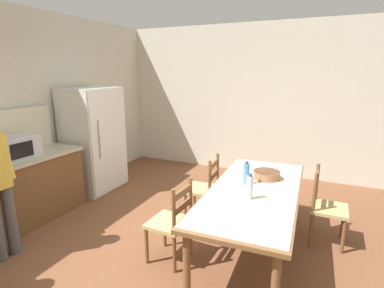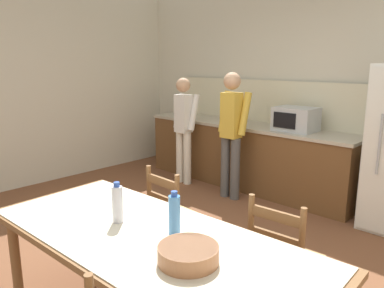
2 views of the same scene
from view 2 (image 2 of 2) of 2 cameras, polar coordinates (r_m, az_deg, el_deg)
The scene contains 14 objects.
ground_plane at distance 3.42m, azimuth -1.48°, elevation -18.57°, with size 8.32×8.32×0.00m, color brown.
wall_back at distance 5.17m, azimuth 20.00°, elevation 8.26°, with size 6.52×0.12×2.90m, color beige.
wall_left at distance 5.74m, azimuth -25.50°, elevation 8.15°, with size 0.12×5.20×2.90m, color beige.
kitchen_counter at distance 5.42m, azimuth 8.07°, elevation -1.61°, with size 3.24×0.66×0.90m.
counter_splashback at distance 5.54m, azimuth 10.21°, elevation 6.50°, with size 3.20×0.03×0.60m, color beige.
microwave at distance 4.89m, azimuth 15.53°, elevation 3.68°, with size 0.50×0.39×0.30m.
dining_table at distance 2.36m, azimuth -6.76°, elevation -15.07°, with size 2.28×1.04×0.75m.
bottle_near_centre at distance 2.48m, azimuth -11.29°, elevation -8.91°, with size 0.07×0.07×0.27m.
bottle_off_centre at distance 2.28m, azimuth -2.71°, elevation -10.65°, with size 0.07×0.07×0.27m.
serving_bowl at distance 2.01m, azimuth -0.57°, elevation -16.28°, with size 0.32×0.32×0.09m.
chair_side_far_right at distance 2.74m, azimuth 13.62°, elevation -16.81°, with size 0.45×0.43×0.91m.
chair_side_far_left at distance 3.27m, azimuth -2.60°, elevation -11.42°, with size 0.44×0.42×0.91m.
person_at_sink at distance 5.40m, azimuth -1.26°, elevation 2.90°, with size 0.39×0.27×1.54m.
person_at_counter at distance 4.81m, azimuth 6.04°, elevation 2.28°, with size 0.41×0.28×1.63m.
Camera 2 is at (2.08, -2.06, 1.77)m, focal length 35.00 mm.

